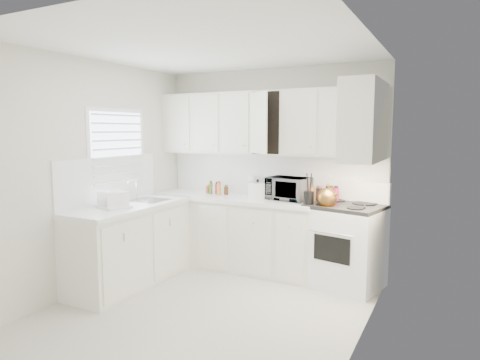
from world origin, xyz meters
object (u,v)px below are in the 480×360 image
Objects in this scene: tea_kettle at (327,196)px; microwave at (289,186)px; utensil_crock at (309,189)px; rice_cooker at (258,189)px; dish_rack at (113,198)px; stove at (345,234)px.

microwave reaches higher than tea_kettle.
utensil_crock is at bearing -27.40° from microwave.
rice_cooker is 0.64× the size of dish_rack.
rice_cooker is at bearing 67.58° from dish_rack.
stove is 5.08× the size of rice_cooker.
utensil_crock is 2.22m from dish_rack.
microwave is 0.43m from utensil_crock.
tea_kettle is at bearing -1.37° from utensil_crock.
tea_kettle is 0.62m from microwave.
stove is at bearing 1.44° from microwave.
stove is at bearing 21.43° from utensil_crock.
microwave is at bearing 61.07° from dish_rack.
rice_cooker is 0.76m from utensil_crock.
rice_cooker is (-0.95, 0.19, 0.00)m from tea_kettle.
microwave is 1.33× the size of dish_rack.
microwave is at bearing 171.27° from tea_kettle.
tea_kettle is (-0.18, -0.16, 0.45)m from stove.
stove is 0.90m from microwave.
dish_rack is at bearing -135.40° from tea_kettle.
dish_rack is (-2.30, -1.30, 0.44)m from stove.
stove is 0.51m from tea_kettle.
stove is 2.43× the size of microwave.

